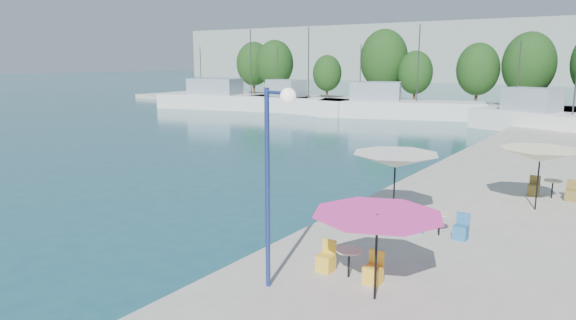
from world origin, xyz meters
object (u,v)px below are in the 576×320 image
Objects in this scene: umbrella_cream at (540,155)px; street_lamp at (275,153)px; trawler_01 at (233,100)px; trawler_04 at (550,121)px; trawler_03 at (395,108)px; trawler_02 at (297,103)px; umbrella_white at (395,160)px; umbrella_pink at (377,225)px.

umbrella_cream is 0.58× the size of street_lamp.
trawler_01 reaches higher than umbrella_cream.
trawler_03 is at bearing -176.33° from trawler_04.
umbrella_white is (27.06, -34.62, 1.78)m from trawler_02.
umbrella_white reaches higher than umbrella_cream.
trawler_01 is 4.17× the size of street_lamp.
trawler_02 is 11.89m from trawler_03.
trawler_03 reaches higher than umbrella_cream.
umbrella_pink is at bearing -100.19° from umbrella_cream.
trawler_03 is 45.50m from street_lamp.
trawler_02 is (9.09, 0.97, 0.00)m from trawler_01.
umbrella_white is (-1.95, 5.64, 0.39)m from umbrella_pink.
trawler_04 is at bearing 96.95° from umbrella_cream.
trawler_04 is 27.42m from umbrella_cream.
trawler_01 reaches higher than umbrella_pink.
trawler_01 is 7.01× the size of umbrella_white.
trawler_03 is 1.23× the size of trawler_04.
street_lamp is at bearing -89.89° from trawler_03.
umbrella_white is 1.02× the size of umbrella_cream.
trawler_01 and trawler_03 have the same top height.
trawler_04 is at bearing 1.65° from trawler_02.
umbrella_pink is (38.10, -39.29, 1.40)m from trawler_01.
umbrella_cream is at bearing -78.04° from trawler_03.
trawler_01 is 53.99m from street_lamp.
street_lamp is at bearing -109.94° from umbrella_cream.
trawler_03 reaches higher than umbrella_white.
trawler_02 reaches higher than street_lamp.
trawler_03 is at bearing 15.30° from trawler_02.
umbrella_white is (-0.49, -31.84, 1.78)m from trawler_04.
umbrella_pink is at bearing -70.90° from umbrella_white.
trawler_02 is 4.90× the size of umbrella_cream.
trawler_01 is 21.03m from trawler_03.
umbrella_cream is at bearing -63.75° from trawler_04.
trawler_02 is 43.03m from umbrella_cream.
trawler_03 is at bearing 121.15° from umbrella_cream.
trawler_03 is 5.99× the size of umbrella_white.
umbrella_pink is 1.05× the size of umbrella_white.
umbrella_white is at bearing -44.58° from trawler_02.
umbrella_cream is (3.31, -27.17, 1.65)m from trawler_04.
street_lamp is (26.78, -41.21, 3.02)m from trawler_02.
umbrella_cream is at bearing 86.46° from street_lamp.
trawler_01 is 49.38m from umbrella_cream.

